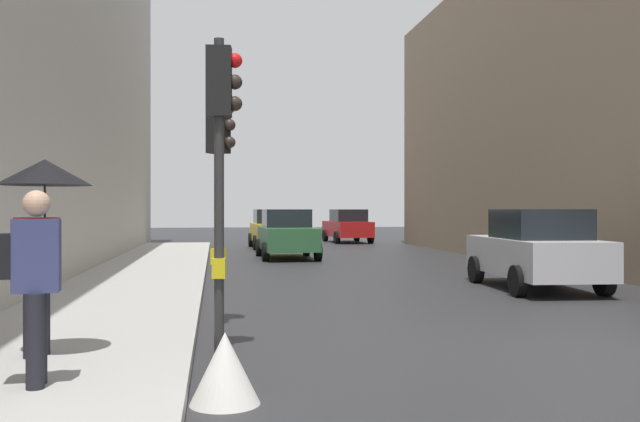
# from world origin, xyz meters

# --- Properties ---
(ground_plane) EXTENTS (120.00, 120.00, 0.00)m
(ground_plane) POSITION_xyz_m (0.00, 0.00, 0.00)
(ground_plane) COLOR #28282B
(sidewalk_kerb) EXTENTS (3.04, 40.00, 0.16)m
(sidewalk_kerb) POSITION_xyz_m (-6.46, 6.00, 0.08)
(sidewalk_kerb) COLOR #A8A5A0
(sidewalk_kerb) RESTS_ON ground
(traffic_light_near_right) EXTENTS (0.45, 0.36, 3.54)m
(traffic_light_near_right) POSITION_xyz_m (-4.62, 2.50, 2.44)
(traffic_light_near_right) COLOR #2D2D2D
(traffic_light_near_right) RESTS_ON ground
(traffic_light_near_left) EXTENTS (0.44, 0.26, 3.81)m
(traffic_light_near_left) POSITION_xyz_m (-4.61, 0.38, 2.63)
(traffic_light_near_left) COLOR #2D2D2D
(traffic_light_near_left) RESTS_ON ground
(car_green_estate) EXTENTS (2.08, 4.23, 1.76)m
(car_green_estate) POSITION_xyz_m (-2.13, 16.81, 0.88)
(car_green_estate) COLOR #2D6038
(car_green_estate) RESTS_ON ground
(car_red_sedan) EXTENTS (2.24, 4.31, 1.76)m
(car_red_sedan) POSITION_xyz_m (2.28, 28.19, 0.88)
(car_red_sedan) COLOR red
(car_red_sedan) RESTS_ON ground
(car_silver_hatchback) EXTENTS (2.22, 4.30, 1.76)m
(car_silver_hatchback) POSITION_xyz_m (2.30, 6.33, 0.88)
(car_silver_hatchback) COLOR #BCBCC1
(car_silver_hatchback) RESTS_ON ground
(car_yellow_taxi) EXTENTS (2.11, 4.25, 1.76)m
(car_yellow_taxi) POSITION_xyz_m (-2.08, 23.47, 0.88)
(car_yellow_taxi) COLOR yellow
(car_yellow_taxi) RESTS_ON ground
(pedestrian_with_umbrella) EXTENTS (1.00, 1.00, 2.14)m
(pedestrian_with_umbrella) POSITION_xyz_m (-6.54, -0.15, 1.84)
(pedestrian_with_umbrella) COLOR black
(pedestrian_with_umbrella) RESTS_ON sidewalk_kerb
(pedestrian_with_grey_backpack) EXTENTS (0.63, 0.37, 1.77)m
(pedestrian_with_grey_backpack) POSITION_xyz_m (-6.32, -1.48, 1.16)
(pedestrian_with_grey_backpack) COLOR black
(pedestrian_with_grey_backpack) RESTS_ON sidewalk_kerb
(warning_sign_triangle) EXTENTS (0.64, 0.64, 0.65)m
(warning_sign_triangle) POSITION_xyz_m (-4.60, -1.73, 0.33)
(warning_sign_triangle) COLOR silver
(warning_sign_triangle) RESTS_ON ground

